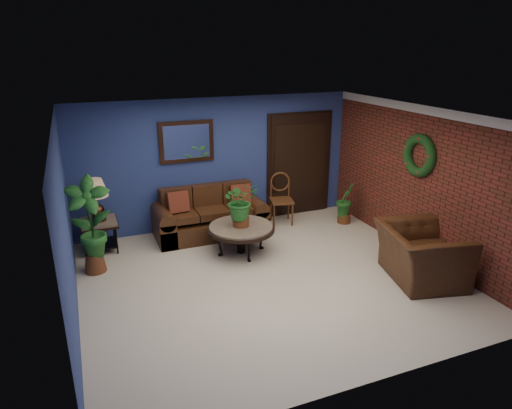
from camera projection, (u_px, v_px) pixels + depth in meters
name	position (u px, v px, depth m)	size (l,w,h in m)	color
floor	(269.00, 279.00, 7.02)	(5.50, 5.50, 0.00)	beige
wall_back	(218.00, 163.00, 8.79)	(5.50, 0.04, 2.50)	navy
wall_left	(66.00, 230.00, 5.64)	(0.04, 5.00, 2.50)	navy
wall_right_brick	(421.00, 182.00, 7.57)	(0.04, 5.00, 2.50)	maroon
ceiling	(270.00, 116.00, 6.19)	(5.50, 5.00, 0.02)	white
crown_molding	(428.00, 111.00, 7.17)	(0.03, 5.00, 0.14)	white
wall_mirror	(187.00, 142.00, 8.39)	(1.02, 0.06, 0.77)	#3D2213
closet_door	(299.00, 165.00, 9.45)	(1.44, 0.06, 2.18)	black
wreath	(419.00, 155.00, 7.45)	(0.72, 0.72, 0.16)	black
sofa	(209.00, 218.00, 8.63)	(2.05, 0.89, 0.92)	#402512
coffee_table	(241.00, 229.00, 7.78)	(1.15, 1.15, 0.49)	#57514C
end_table	(99.00, 228.00, 7.86)	(0.61, 0.61, 0.56)	#57514C
table_lamp	(95.00, 195.00, 7.67)	(0.43, 0.43, 0.71)	#3D2213
side_chair	(281.00, 195.00, 9.11)	(0.52, 0.52, 1.01)	brown
armchair	(421.00, 254.00, 6.91)	(1.26, 1.10, 0.82)	#402512
coffee_plant	(241.00, 202.00, 7.62)	(0.60, 0.52, 0.78)	brown
floor_plant	(345.00, 202.00, 9.10)	(0.45, 0.41, 0.83)	brown
tall_plant	(90.00, 222.00, 6.99)	(0.76, 0.58, 1.55)	brown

